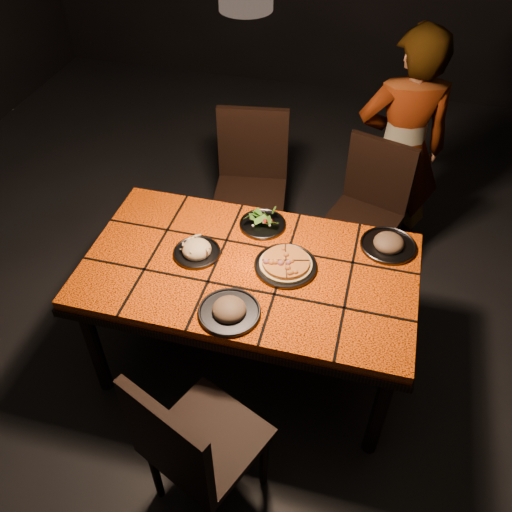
% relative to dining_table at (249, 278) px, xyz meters
% --- Properties ---
extents(room_shell, '(6.04, 7.04, 3.08)m').
position_rel_dining_table_xyz_m(room_shell, '(0.00, 0.00, 0.83)').
color(room_shell, black).
rests_on(room_shell, ground).
extents(dining_table, '(1.62, 0.92, 0.75)m').
position_rel_dining_table_xyz_m(dining_table, '(0.00, 0.00, 0.00)').
color(dining_table, '#FF5508').
rests_on(dining_table, ground).
extents(chair_near, '(0.56, 0.56, 0.94)m').
position_rel_dining_table_xyz_m(chair_near, '(-0.01, -0.84, -0.13)').
color(chair_near, black).
rests_on(chair_near, ground).
extents(chair_far_left, '(0.51, 0.51, 0.99)m').
position_rel_dining_table_xyz_m(chair_far_left, '(-0.25, 0.97, -0.11)').
color(chair_far_left, black).
rests_on(chair_far_left, ground).
extents(chair_far_right, '(0.52, 0.52, 0.92)m').
position_rel_dining_table_xyz_m(chair_far_right, '(0.51, 0.93, -0.14)').
color(chair_far_right, black).
rests_on(chair_far_right, ground).
extents(diner, '(0.64, 0.50, 1.55)m').
position_rel_dining_table_xyz_m(diner, '(0.64, 1.17, 0.11)').
color(diner, brown).
rests_on(diner, ground).
extents(plate_pizza, '(0.31, 0.31, 0.04)m').
position_rel_dining_table_xyz_m(plate_pizza, '(0.17, 0.04, 0.10)').
color(plate_pizza, '#3A3B40').
rests_on(plate_pizza, dining_table).
extents(plate_pasta, '(0.23, 0.23, 0.08)m').
position_rel_dining_table_xyz_m(plate_pasta, '(-0.27, 0.02, 0.10)').
color(plate_pasta, '#3A3B40').
rests_on(plate_pasta, dining_table).
extents(plate_salad, '(0.24, 0.24, 0.07)m').
position_rel_dining_table_xyz_m(plate_salad, '(-0.01, 0.31, 0.10)').
color(plate_salad, '#3A3B40').
rests_on(plate_salad, dining_table).
extents(plate_mushroom_a, '(0.28, 0.28, 0.09)m').
position_rel_dining_table_xyz_m(plate_mushroom_a, '(-0.01, -0.31, 0.10)').
color(plate_mushroom_a, '#3A3B40').
rests_on(plate_mushroom_a, dining_table).
extents(plate_mushroom_b, '(0.28, 0.28, 0.09)m').
position_rel_dining_table_xyz_m(plate_mushroom_b, '(0.64, 0.31, 0.10)').
color(plate_mushroom_b, '#3A3B40').
rests_on(plate_mushroom_b, dining_table).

